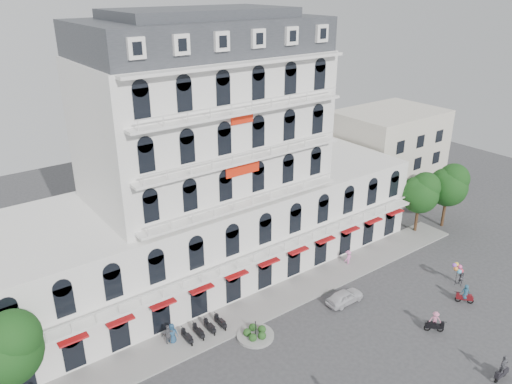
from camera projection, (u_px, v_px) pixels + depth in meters
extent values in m
plane|color=#38383A|center=(330.00, 362.00, 39.68)|extent=(120.00, 120.00, 0.00)
cube|color=gray|center=(262.00, 306.00, 46.29)|extent=(53.00, 4.00, 0.16)
cube|color=silver|center=(209.00, 228.00, 51.20)|extent=(45.00, 14.00, 9.00)
cube|color=silver|center=(205.00, 124.00, 46.90)|extent=(22.00, 12.00, 13.00)
cube|color=#2D3035|center=(201.00, 36.00, 43.77)|extent=(21.56, 11.76, 3.00)
cube|color=#2D3035|center=(200.00, 13.00, 43.03)|extent=(15.84, 8.64, 0.80)
cube|color=red|center=(252.00, 268.00, 46.06)|extent=(40.50, 1.00, 0.15)
cube|color=red|center=(243.00, 167.00, 43.36)|extent=(3.50, 0.10, 1.40)
cube|color=beige|center=(387.00, 154.00, 68.59)|extent=(14.00, 10.00, 12.00)
cylinder|color=gray|center=(255.00, 336.00, 42.41)|extent=(3.20, 3.20, 0.24)
cylinder|color=black|center=(255.00, 328.00, 42.10)|extent=(0.08, 0.08, 1.40)
sphere|color=#17471A|center=(262.00, 329.00, 42.67)|extent=(0.70, 0.70, 0.70)
sphere|color=#17471A|center=(253.00, 327.00, 42.89)|extent=(0.70, 0.70, 0.70)
sphere|color=#17471A|center=(247.00, 332.00, 42.28)|extent=(0.70, 0.70, 0.70)
sphere|color=#17471A|center=(253.00, 338.00, 41.67)|extent=(0.70, 0.70, 0.70)
sphere|color=#17471A|center=(262.00, 336.00, 41.89)|extent=(0.70, 0.70, 0.70)
sphere|color=#133E14|center=(7.00, 352.00, 33.08)|extent=(4.76, 4.76, 4.76)
sphere|color=#133E14|center=(12.00, 338.00, 32.70)|extent=(3.74, 3.74, 3.74)
cylinder|color=#382314|center=(416.00, 219.00, 59.59)|extent=(0.36, 0.36, 3.43)
sphere|color=#133E14|center=(420.00, 195.00, 58.37)|extent=(4.37, 4.37, 4.37)
sphere|color=#133E14|center=(426.00, 187.00, 58.02)|extent=(3.43, 3.43, 3.43)
sphere|color=#133E14|center=(416.00, 190.00, 58.12)|extent=(3.12, 3.12, 3.12)
cylinder|color=#382314|center=(444.00, 212.00, 61.00)|extent=(0.36, 0.36, 3.65)
sphere|color=#133E14|center=(448.00, 187.00, 59.71)|extent=(4.65, 4.65, 4.65)
sphere|color=#133E14|center=(454.00, 179.00, 59.34)|extent=(3.65, 3.65, 3.65)
sphere|color=#133E14|center=(444.00, 182.00, 59.45)|extent=(3.32, 3.32, 3.32)
imported|color=silver|center=(345.00, 297.00, 46.71)|extent=(3.90, 1.61, 1.32)
cube|color=maroon|center=(465.00, 298.00, 46.74)|extent=(1.21, 1.39, 0.35)
torus|color=black|center=(458.00, 299.00, 46.97)|extent=(0.47, 0.54, 0.60)
torus|color=black|center=(470.00, 301.00, 46.72)|extent=(0.47, 0.54, 0.60)
imported|color=#23506A|center=(466.00, 292.00, 46.49)|extent=(0.83, 0.87, 1.50)
cube|color=#232127|center=(502.00, 373.00, 37.73)|extent=(1.50, 0.36, 0.35)
torus|color=black|center=(497.00, 379.00, 37.54)|extent=(0.60, 0.12, 0.60)
torus|color=black|center=(505.00, 373.00, 38.14)|extent=(0.60, 0.12, 0.60)
imported|color=slate|center=(504.00, 365.00, 37.43)|extent=(1.03, 0.44, 1.76)
cube|color=black|center=(434.00, 326.00, 42.91)|extent=(1.32, 1.30, 0.35)
torus|color=black|center=(440.00, 329.00, 42.95)|extent=(0.51, 0.50, 0.60)
torus|color=black|center=(427.00, 328.00, 43.08)|extent=(0.51, 0.50, 0.60)
imported|color=#CC6C90|center=(435.00, 320.00, 42.65)|extent=(1.12, 1.11, 1.55)
imported|color=navy|center=(172.00, 334.00, 41.36)|extent=(1.05, 0.81, 1.90)
imported|color=#57585F|center=(168.00, 335.00, 41.17)|extent=(1.22, 0.85, 1.93)
imported|color=pink|center=(348.00, 258.00, 52.89)|extent=(1.19, 0.80, 1.70)
imported|color=#5D5D65|center=(461.00, 278.00, 49.31)|extent=(0.67, 0.83, 1.63)
cylinder|color=black|center=(456.00, 277.00, 49.24)|extent=(0.04, 0.04, 2.00)
sphere|color=#E54C99|center=(460.00, 267.00, 49.04)|extent=(0.44, 0.44, 0.44)
sphere|color=yellow|center=(457.00, 264.00, 49.08)|extent=(0.44, 0.44, 0.44)
sphere|color=#994CD8|center=(454.00, 265.00, 48.88)|extent=(0.44, 0.44, 0.44)
sphere|color=orange|center=(456.00, 269.00, 48.64)|extent=(0.44, 0.44, 0.44)
sphere|color=#4CB2E5|center=(459.00, 271.00, 48.60)|extent=(0.44, 0.44, 0.44)
sphere|color=#D8334C|center=(461.00, 271.00, 48.82)|extent=(0.44, 0.44, 0.44)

